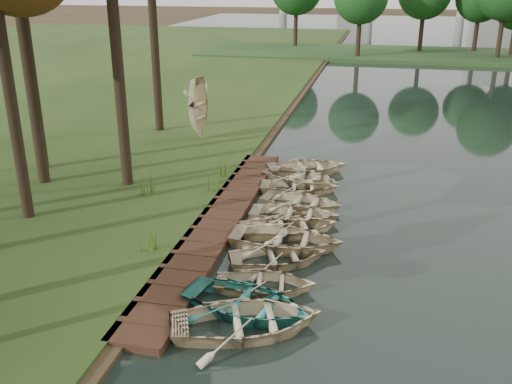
% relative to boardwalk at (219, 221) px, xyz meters
% --- Properties ---
extents(ground, '(300.00, 300.00, 0.00)m').
position_rel_boardwalk_xyz_m(ground, '(1.60, 0.00, -0.15)').
color(ground, '#3D2F1D').
extents(boardwalk, '(1.60, 16.00, 0.30)m').
position_rel_boardwalk_xyz_m(boardwalk, '(0.00, 0.00, 0.00)').
color(boardwalk, '#3B2317').
rests_on(boardwalk, ground).
extents(peninsula, '(50.00, 14.00, 0.45)m').
position_rel_boardwalk_xyz_m(peninsula, '(9.60, 50.00, 0.08)').
color(peninsula, '#27441E').
rests_on(peninsula, ground).
extents(rowboat_0, '(4.74, 4.08, 0.83)m').
position_rel_boardwalk_xyz_m(rowboat_0, '(2.59, -6.50, 0.31)').
color(rowboat_0, beige).
rests_on(rowboat_0, water).
extents(rowboat_1, '(4.27, 3.48, 0.78)m').
position_rel_boardwalk_xyz_m(rowboat_1, '(2.39, -5.64, 0.29)').
color(rowboat_1, teal).
rests_on(rowboat_1, water).
extents(rowboat_2, '(3.28, 2.54, 0.62)m').
position_rel_boardwalk_xyz_m(rowboat_2, '(2.64, -4.36, 0.21)').
color(rowboat_2, beige).
rests_on(rowboat_2, water).
extents(rowboat_3, '(3.82, 3.31, 0.66)m').
position_rel_boardwalk_xyz_m(rowboat_3, '(2.72, -2.59, 0.23)').
color(rowboat_3, beige).
rests_on(rowboat_3, water).
extents(rowboat_4, '(3.93, 2.82, 0.81)m').
position_rel_boardwalk_xyz_m(rowboat_4, '(2.76, -1.43, 0.30)').
color(rowboat_4, beige).
rests_on(rowboat_4, water).
extents(rowboat_5, '(4.21, 3.62, 0.73)m').
position_rel_boardwalk_xyz_m(rowboat_5, '(2.68, -0.31, 0.27)').
color(rowboat_5, beige).
rests_on(rowboat_5, water).
extents(rowboat_6, '(3.52, 2.58, 0.71)m').
position_rel_boardwalk_xyz_m(rowboat_6, '(2.71, 0.90, 0.26)').
color(rowboat_6, beige).
rests_on(rowboat_6, water).
extents(rowboat_7, '(3.63, 2.85, 0.68)m').
position_rel_boardwalk_xyz_m(rowboat_7, '(2.76, 2.24, 0.24)').
color(rowboat_7, beige).
rests_on(rowboat_7, water).
extents(rowboat_8, '(3.66, 2.85, 0.70)m').
position_rel_boardwalk_xyz_m(rowboat_8, '(2.43, 3.94, 0.25)').
color(rowboat_8, beige).
rests_on(rowboat_8, water).
extents(rowboat_9, '(4.35, 3.74, 0.76)m').
position_rel_boardwalk_xyz_m(rowboat_9, '(2.39, 5.01, 0.28)').
color(rowboat_9, beige).
rests_on(rowboat_9, water).
extents(rowboat_10, '(4.45, 3.83, 0.77)m').
position_rel_boardwalk_xyz_m(rowboat_10, '(2.43, 6.51, 0.29)').
color(rowboat_10, beige).
rests_on(rowboat_10, water).
extents(stored_rowboat, '(3.82, 3.06, 0.71)m').
position_rel_boardwalk_xyz_m(stored_rowboat, '(-4.01, 10.35, 0.50)').
color(stored_rowboat, beige).
rests_on(stored_rowboat, bank).
extents(reeds_0, '(0.60, 0.60, 0.91)m').
position_rel_boardwalk_xyz_m(reeds_0, '(-1.54, -3.07, 0.61)').
color(reeds_0, '#3F661E').
rests_on(reeds_0, bank).
extents(reeds_1, '(0.60, 0.60, 0.86)m').
position_rel_boardwalk_xyz_m(reeds_1, '(-1.05, 2.59, 0.58)').
color(reeds_1, '#3F661E').
rests_on(reeds_1, bank).
extents(reeds_2, '(0.60, 0.60, 0.91)m').
position_rel_boardwalk_xyz_m(reeds_2, '(-3.58, 1.75, 0.61)').
color(reeds_2, '#3F661E').
rests_on(reeds_2, bank).
extents(reeds_3, '(0.60, 0.60, 0.90)m').
position_rel_boardwalk_xyz_m(reeds_3, '(-1.00, 4.45, 0.60)').
color(reeds_3, '#3F661E').
rests_on(reeds_3, bank).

